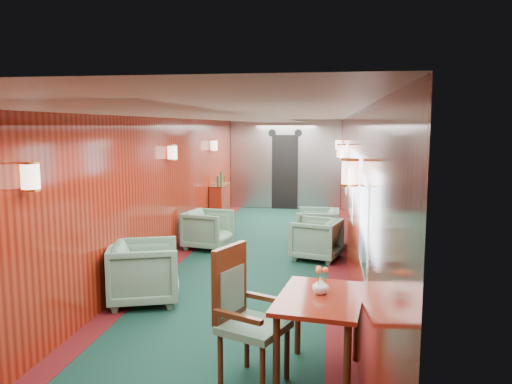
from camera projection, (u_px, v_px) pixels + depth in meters
room at (250, 166)px, 7.63m from camera, size 12.00×12.10×2.40m
bulkhead at (285, 165)px, 13.49m from camera, size 2.98×0.17×2.39m
windows_right at (348, 177)px, 7.68m from camera, size 0.02×8.60×0.80m
wall_sconces at (256, 153)px, 8.17m from camera, size 2.97×7.97×0.25m
dining_table at (320, 310)px, 4.37m from camera, size 0.84×1.11×0.77m
side_chair at (243, 309)px, 4.36m from camera, size 0.69×0.70×1.20m
credenza at (220, 202)px, 11.72m from camera, size 0.31×0.99×1.16m
flower_vase at (321, 286)px, 4.40m from camera, size 0.17×0.17×0.15m
armchair_left_near at (144, 272)px, 6.34m from camera, size 1.09×1.07×0.79m
armchair_left_far at (208, 230)px, 9.13m from camera, size 0.90×0.88×0.71m
armchair_right_near at (316, 239)px, 8.40m from camera, size 0.94×0.92×0.69m
armchair_right_far at (318, 228)px, 9.29m from camera, size 0.80×0.78×0.71m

